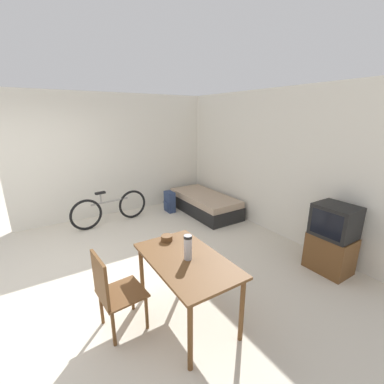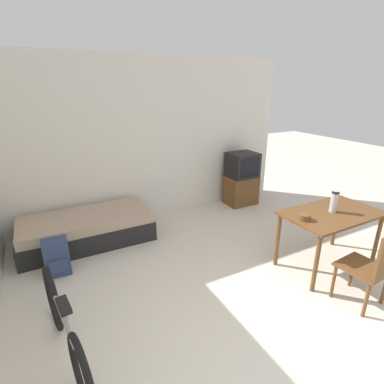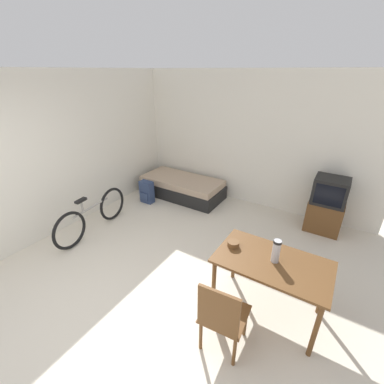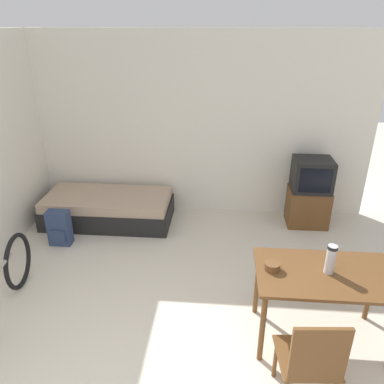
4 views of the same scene
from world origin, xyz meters
TOP-DOWN VIEW (x-y plane):
  - ground_plane at (0.00, 0.00)m, footprint 20.00×20.00m
  - wall_back at (0.00, 3.91)m, footprint 5.46×0.06m
  - wall_left at (-2.26, 1.94)m, footprint 0.06×4.88m
  - daybed at (-1.13, 3.37)m, footprint 1.88×0.87m
  - tv at (1.84, 3.53)m, footprint 0.58×0.46m
  - dining_table at (1.51, 1.27)m, footprint 1.24×0.73m
  - wooden_chair at (1.26, 0.52)m, footprint 0.48×0.48m
  - bicycle at (-1.64, 1.30)m, footprint 0.24×1.64m
  - thermos_flask at (1.52, 1.28)m, footprint 0.09×0.09m
  - mate_bowl at (1.03, 1.28)m, footprint 0.14×0.14m
  - backpack at (-1.60, 2.68)m, footprint 0.29×0.20m

SIDE VIEW (x-z plane):
  - ground_plane at x=0.00m, z-range 0.00..0.00m
  - daybed at x=-1.13m, z-range 0.00..0.43m
  - backpack at x=-1.60m, z-range 0.00..0.49m
  - bicycle at x=-1.64m, z-range -0.04..0.70m
  - wooden_chair at x=1.26m, z-range 0.05..0.97m
  - tv at x=1.84m, z-range 0.00..1.02m
  - dining_table at x=1.51m, z-range 0.28..1.04m
  - mate_bowl at x=1.03m, z-range 0.76..0.83m
  - thermos_flask at x=1.52m, z-range 0.77..1.05m
  - wall_back at x=0.00m, z-range 0.00..2.70m
  - wall_left at x=-2.26m, z-range 0.00..2.70m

